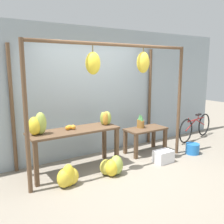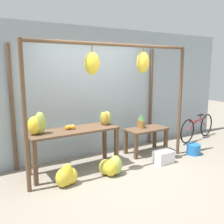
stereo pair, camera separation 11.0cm
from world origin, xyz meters
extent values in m
plane|color=gray|center=(0.00, 0.00, 0.00)|extent=(20.00, 20.00, 0.00)
cube|color=#99A8B2|center=(0.00, 1.43, 1.40)|extent=(8.00, 0.08, 2.80)
cylinder|color=brown|center=(-1.66, 0.36, 1.19)|extent=(0.07, 0.07, 2.38)
cylinder|color=brown|center=(1.66, 0.36, 1.19)|extent=(0.07, 0.07, 2.38)
cylinder|color=brown|center=(-1.66, 1.34, 1.19)|extent=(0.07, 0.07, 2.38)
cylinder|color=brown|center=(1.66, 1.34, 1.19)|extent=(0.07, 0.07, 2.38)
cylinder|color=brown|center=(0.00, 0.36, 2.35)|extent=(3.32, 0.06, 0.06)
cylinder|color=brown|center=(-0.50, 0.36, 2.27)|extent=(0.02, 0.02, 0.11)
ellipsoid|color=yellow|center=(-0.50, 0.36, 2.03)|extent=(0.26, 0.24, 0.38)
cylinder|color=brown|center=(0.60, 0.36, 2.29)|extent=(0.02, 0.02, 0.07)
ellipsoid|color=gold|center=(0.60, 0.36, 2.05)|extent=(0.26, 0.23, 0.41)
cube|color=brown|center=(-0.71, 0.75, 0.79)|extent=(1.70, 0.58, 0.04)
cube|color=brown|center=(-1.51, 0.51, 0.38)|extent=(0.07, 0.07, 0.77)
cube|color=brown|center=(0.09, 0.51, 0.38)|extent=(0.07, 0.07, 0.77)
cube|color=brown|center=(-1.51, 0.99, 0.38)|extent=(0.07, 0.07, 0.77)
cube|color=brown|center=(0.09, 0.99, 0.38)|extent=(0.07, 0.07, 0.77)
cube|color=brown|center=(1.08, 0.79, 0.56)|extent=(0.96, 0.49, 0.04)
cube|color=brown|center=(0.65, 0.60, 0.27)|extent=(0.07, 0.07, 0.54)
cube|color=brown|center=(1.51, 0.60, 0.27)|extent=(0.07, 0.07, 0.54)
cube|color=brown|center=(0.65, 0.99, 0.27)|extent=(0.07, 0.07, 0.54)
cube|color=brown|center=(1.51, 0.99, 0.27)|extent=(0.07, 0.07, 0.54)
ellipsoid|color=#9EB247|center=(-1.32, 0.77, 1.00)|extent=(0.27, 0.26, 0.39)
ellipsoid|color=yellow|center=(-1.43, 0.78, 0.97)|extent=(0.31, 0.32, 0.32)
sphere|color=orange|center=(-0.77, 0.81, 0.85)|extent=(0.09, 0.09, 0.09)
sphere|color=orange|center=(-0.73, 0.81, 0.85)|extent=(0.07, 0.07, 0.07)
sphere|color=orange|center=(-0.82, 0.78, 0.85)|extent=(0.09, 0.09, 0.09)
sphere|color=orange|center=(-0.71, 0.77, 0.85)|extent=(0.09, 0.09, 0.09)
sphere|color=orange|center=(-0.73, 0.79, 0.85)|extent=(0.08, 0.08, 0.08)
sphere|color=orange|center=(-0.71, 0.78, 0.85)|extent=(0.09, 0.09, 0.09)
sphere|color=orange|center=(-0.78, 0.81, 0.85)|extent=(0.08, 0.08, 0.08)
sphere|color=orange|center=(-0.73, 0.80, 0.85)|extent=(0.08, 0.08, 0.08)
cylinder|color=#A3702D|center=(1.06, 0.96, 0.66)|extent=(0.12, 0.12, 0.15)
cone|color=#428442|center=(1.06, 0.96, 0.80)|extent=(0.08, 0.08, 0.13)
cylinder|color=olive|center=(1.01, 0.86, 0.67)|extent=(0.13, 0.13, 0.17)
cone|color=#428442|center=(1.01, 0.86, 0.82)|extent=(0.09, 0.09, 0.13)
cylinder|color=olive|center=(1.00, 0.90, 0.68)|extent=(0.13, 0.13, 0.19)
cone|color=#428442|center=(1.00, 0.90, 0.84)|extent=(0.09, 0.09, 0.14)
ellipsoid|color=gold|center=(-1.01, 0.26, 0.15)|extent=(0.36, 0.36, 0.31)
ellipsoid|color=gold|center=(-1.08, 0.26, 0.14)|extent=(0.37, 0.38, 0.29)
ellipsoid|color=gold|center=(-1.10, 0.25, 0.16)|extent=(0.37, 0.37, 0.33)
ellipsoid|color=gold|center=(-1.15, 0.22, 0.16)|extent=(0.34, 0.33, 0.32)
ellipsoid|color=yellow|center=(-1.07, 0.21, 0.20)|extent=(0.24, 0.22, 0.39)
ellipsoid|color=#9EB247|center=(-0.15, 0.18, 0.18)|extent=(0.38, 0.39, 0.36)
ellipsoid|color=gold|center=(-0.31, 0.26, 0.15)|extent=(0.33, 0.32, 0.29)
ellipsoid|color=yellow|center=(-0.25, 0.16, 0.16)|extent=(0.35, 0.36, 0.32)
cube|color=silver|center=(1.00, 0.12, 0.13)|extent=(0.39, 0.27, 0.25)
cylinder|color=blue|center=(1.93, 0.14, 0.12)|extent=(0.30, 0.30, 0.24)
torus|color=black|center=(3.44, 0.98, 0.32)|extent=(0.64, 0.16, 0.64)
torus|color=black|center=(2.44, 0.78, 0.32)|extent=(0.64, 0.16, 0.64)
cylinder|color=maroon|center=(2.94, 0.88, 0.55)|extent=(0.85, 0.19, 0.03)
cylinder|color=maroon|center=(3.19, 0.93, 0.43)|extent=(0.51, 0.13, 0.25)
cylinder|color=maroon|center=(2.69, 0.83, 0.43)|extent=(0.51, 0.13, 0.25)
cylinder|color=maroon|center=(3.06, 0.90, 0.60)|extent=(0.02, 0.02, 0.10)
cube|color=black|center=(3.06, 0.90, 0.67)|extent=(0.21, 0.12, 0.04)
cylinder|color=maroon|center=(2.54, 0.80, 0.60)|extent=(0.02, 0.02, 0.10)
ellipsoid|color=#93A33D|center=(-0.05, 0.78, 0.94)|extent=(0.15, 0.17, 0.27)
ellipsoid|color=gold|center=(-0.03, 0.73, 0.95)|extent=(0.18, 0.18, 0.28)
ellipsoid|color=gold|center=(-0.03, 0.74, 0.91)|extent=(0.17, 0.17, 0.21)
ellipsoid|color=#93A33D|center=(0.03, 0.75, 0.95)|extent=(0.16, 0.18, 0.27)
camera|label=1|loc=(-2.58, -3.42, 1.99)|focal=40.00mm
camera|label=2|loc=(-2.48, -3.48, 1.99)|focal=40.00mm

